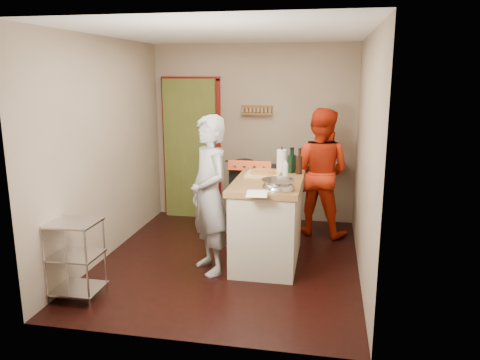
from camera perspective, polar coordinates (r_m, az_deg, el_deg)
name	(u,v)px	position (r m, az deg, el deg)	size (l,w,h in m)	color
floor	(229,261)	(5.65, -1.32, -9.79)	(3.50, 3.50, 0.00)	black
back_wall	(212,143)	(7.17, -3.39, 4.48)	(3.00, 0.44, 2.60)	gray
left_wall	(105,149)	(5.79, -16.09, 3.65)	(0.04, 3.50, 2.60)	gray
right_wall	(365,157)	(5.19, 15.05, 2.68)	(0.04, 3.50, 2.60)	gray
ceiling	(228,32)	(5.23, -1.47, 17.60)	(3.00, 3.50, 0.02)	white
stove	(253,195)	(6.83, 1.56, -1.78)	(0.60, 0.63, 1.00)	black
wire_shelving	(75,256)	(4.89, -19.46, -8.75)	(0.48, 0.40, 0.80)	silver
island	(268,219)	(5.50, 3.44, -4.75)	(0.77, 1.47, 1.30)	beige
person_stripe	(209,195)	(5.12, -3.77, -1.89)	(0.64, 0.42, 1.75)	silver
person_red	(319,172)	(6.43, 9.66, 0.95)	(0.84, 0.66, 1.74)	red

